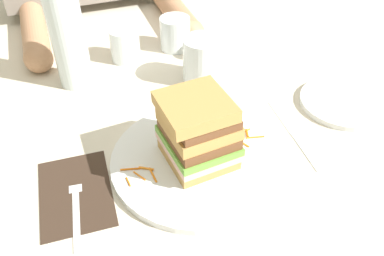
% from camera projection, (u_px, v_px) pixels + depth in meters
% --- Properties ---
extents(ground_plane, '(3.00, 3.00, 0.00)m').
position_uv_depth(ground_plane, '(192.00, 159.00, 0.69)').
color(ground_plane, beige).
extents(main_plate, '(0.29, 0.29, 0.01)m').
position_uv_depth(main_plate, '(198.00, 160.00, 0.68)').
color(main_plate, white).
rests_on(main_plate, ground_plane).
extents(sandwich, '(0.12, 0.13, 0.12)m').
position_uv_depth(sandwich, '(198.00, 131.00, 0.63)').
color(sandwich, tan).
rests_on(sandwich, main_plate).
extents(carrot_shred_0, '(0.00, 0.02, 0.00)m').
position_uv_depth(carrot_shred_0, '(128.00, 182.00, 0.63)').
color(carrot_shred_0, orange).
rests_on(carrot_shred_0, main_plate).
extents(carrot_shred_1, '(0.03, 0.01, 0.00)m').
position_uv_depth(carrot_shred_1, '(131.00, 170.00, 0.65)').
color(carrot_shred_1, orange).
rests_on(carrot_shred_1, main_plate).
extents(carrot_shred_2, '(0.02, 0.02, 0.00)m').
position_uv_depth(carrot_shred_2, '(146.00, 168.00, 0.65)').
color(carrot_shred_2, orange).
rests_on(carrot_shred_2, main_plate).
extents(carrot_shred_3, '(0.02, 0.02, 0.00)m').
position_uv_depth(carrot_shred_3, '(139.00, 176.00, 0.64)').
color(carrot_shred_3, orange).
rests_on(carrot_shred_3, main_plate).
extents(carrot_shred_4, '(0.01, 0.03, 0.00)m').
position_uv_depth(carrot_shred_4, '(153.00, 175.00, 0.64)').
color(carrot_shred_4, orange).
rests_on(carrot_shred_4, main_plate).
extents(carrot_shred_5, '(0.03, 0.01, 0.00)m').
position_uv_depth(carrot_shred_5, '(256.00, 138.00, 0.71)').
color(carrot_shred_5, orange).
rests_on(carrot_shred_5, main_plate).
extents(carrot_shred_6, '(0.02, 0.01, 0.00)m').
position_uv_depth(carrot_shred_6, '(240.00, 140.00, 0.70)').
color(carrot_shred_6, orange).
rests_on(carrot_shred_6, main_plate).
extents(carrot_shred_7, '(0.01, 0.03, 0.00)m').
position_uv_depth(carrot_shred_7, '(238.00, 139.00, 0.71)').
color(carrot_shred_7, orange).
rests_on(carrot_shred_7, main_plate).
extents(carrot_shred_8, '(0.01, 0.02, 0.00)m').
position_uv_depth(carrot_shred_8, '(247.00, 133.00, 0.72)').
color(carrot_shred_8, orange).
rests_on(carrot_shred_8, main_plate).
extents(carrot_shred_9, '(0.01, 0.03, 0.00)m').
position_uv_depth(carrot_shred_9, '(243.00, 143.00, 0.70)').
color(carrot_shred_9, orange).
rests_on(carrot_shred_9, main_plate).
extents(carrot_shred_10, '(0.02, 0.01, 0.00)m').
position_uv_depth(carrot_shred_10, '(245.00, 131.00, 0.72)').
color(carrot_shred_10, orange).
rests_on(carrot_shred_10, main_plate).
extents(napkin_dark, '(0.12, 0.17, 0.00)m').
position_uv_depth(napkin_dark, '(76.00, 192.00, 0.63)').
color(napkin_dark, '#38281E').
rests_on(napkin_dark, ground_plane).
extents(fork, '(0.03, 0.17, 0.00)m').
position_uv_depth(fork, '(75.00, 202.00, 0.61)').
color(fork, silver).
rests_on(fork, napkin_dark).
extents(knife, '(0.03, 0.20, 0.00)m').
position_uv_depth(knife, '(295.00, 134.00, 0.73)').
color(knife, silver).
rests_on(knife, ground_plane).
extents(juice_glass, '(0.08, 0.08, 0.10)m').
position_uv_depth(juice_glass, '(202.00, 63.00, 0.84)').
color(juice_glass, white).
rests_on(juice_glass, ground_plane).
extents(water_bottle, '(0.07, 0.07, 0.27)m').
position_uv_depth(water_bottle, '(67.00, 32.00, 0.79)').
color(water_bottle, silver).
rests_on(water_bottle, ground_plane).
extents(empty_tumbler_0, '(0.07, 0.07, 0.07)m').
position_uv_depth(empty_tumbler_0, '(125.00, 45.00, 0.91)').
color(empty_tumbler_0, silver).
rests_on(empty_tumbler_0, ground_plane).
extents(empty_tumbler_1, '(0.07, 0.07, 0.08)m').
position_uv_depth(empty_tumbler_1, '(175.00, 33.00, 0.95)').
color(empty_tumbler_1, silver).
rests_on(empty_tumbler_1, ground_plane).
extents(empty_tumbler_2, '(0.06, 0.06, 0.08)m').
position_uv_depth(empty_tumbler_2, '(222.00, 44.00, 0.91)').
color(empty_tumbler_2, silver).
rests_on(empty_tumbler_2, ground_plane).
extents(side_plate, '(0.17, 0.17, 0.01)m').
position_uv_depth(side_plate, '(343.00, 102.00, 0.80)').
color(side_plate, white).
rests_on(side_plate, ground_plane).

